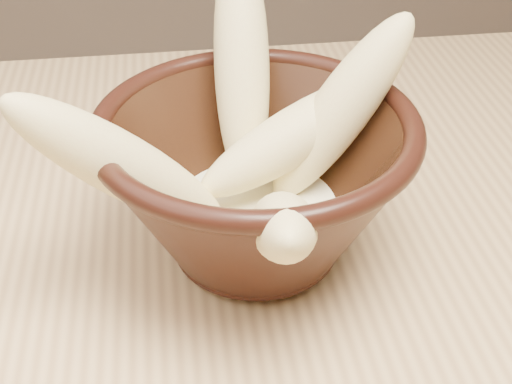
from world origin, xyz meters
TOP-DOWN VIEW (x-y plane):
  - table at (0.00, 0.00)m, footprint 1.20×0.80m
  - bowl at (-0.21, 0.01)m, footprint 0.23×0.23m
  - milk_puddle at (-0.21, 0.01)m, footprint 0.13×0.13m
  - banana_upright at (-0.21, 0.09)m, footprint 0.05×0.14m
  - banana_left at (-0.30, -0.01)m, footprint 0.16×0.07m
  - banana_right at (-0.15, 0.04)m, footprint 0.14×0.07m
  - banana_across at (-0.18, 0.03)m, footprint 0.18×0.10m
  - banana_front at (-0.21, -0.06)m, footprint 0.06×0.15m

SIDE VIEW (x-z plane):
  - table at x=0.00m, z-range 0.30..1.05m
  - milk_puddle at x=-0.21m, z-range 0.78..0.80m
  - bowl at x=-0.21m, z-range 0.76..0.88m
  - banana_front at x=-0.21m, z-range 0.78..0.89m
  - banana_across at x=-0.18m, z-range 0.80..0.89m
  - banana_left at x=-0.30m, z-range 0.78..0.94m
  - banana_right at x=-0.15m, z-range 0.78..0.94m
  - banana_upright at x=-0.21m, z-range 0.79..0.97m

